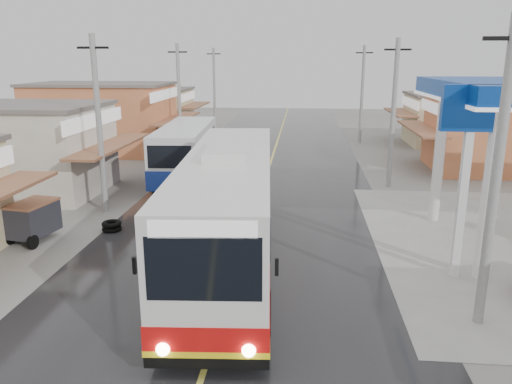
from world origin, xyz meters
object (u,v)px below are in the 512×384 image
coach_bus (229,208)px  second_bus (186,151)px  cyclist (170,225)px  tricycle_near (33,219)px  tyre_stack (112,226)px

coach_bus → second_bus: (-4.39, 12.43, -0.32)m
second_bus → cyclist: second_bus is taller
coach_bus → cyclist: size_ratio=6.25×
tricycle_near → tyre_stack: size_ratio=2.76×
coach_bus → cyclist: (-2.60, 1.84, -1.30)m
second_bus → cyclist: size_ratio=4.44×
second_bus → cyclist: (1.80, -10.60, -0.98)m
coach_bus → tricycle_near: bearing=165.1°
cyclist → tyre_stack: 3.03m
second_bus → tyre_stack: 9.68m
second_bus → tricycle_near: (-3.59, -10.87, -0.79)m
second_bus → cyclist: 10.79m
second_bus → tyre_stack: size_ratio=11.85×
second_bus → coach_bus: bearing=-74.0°
coach_bus → cyclist: 3.44m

